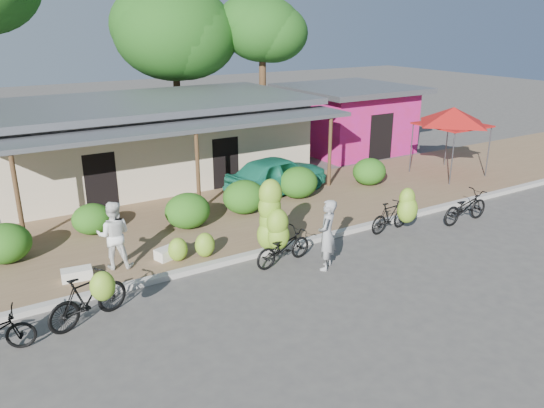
{
  "coord_description": "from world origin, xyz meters",
  "views": [
    {
      "loc": [
        -6.88,
        -9.98,
        6.37
      ],
      "look_at": [
        0.87,
        2.7,
        1.2
      ],
      "focal_mm": 35.0,
      "sensor_mm": 36.0,
      "label": 1
    }
  ],
  "objects_px": {
    "sack_near": "(170,252)",
    "bike_right": "(396,213)",
    "bike_far_right": "(465,207)",
    "tree_near_right": "(258,27)",
    "vendor": "(327,235)",
    "sack_far": "(77,274)",
    "tree_center_right": "(169,30)",
    "bike_left": "(90,297)",
    "red_canopy": "(453,116)",
    "teal_van": "(277,174)",
    "bike_center": "(276,230)",
    "bystander": "(114,235)"
  },
  "relations": [
    {
      "from": "bike_right",
      "to": "sack_near",
      "type": "distance_m",
      "value": 7.02
    },
    {
      "from": "tree_center_right",
      "to": "sack_far",
      "type": "bearing_deg",
      "value": -120.69
    },
    {
      "from": "teal_van",
      "to": "bike_right",
      "type": "bearing_deg",
      "value": -178.82
    },
    {
      "from": "bike_far_right",
      "to": "sack_far",
      "type": "distance_m",
      "value": 12.17
    },
    {
      "from": "tree_near_right",
      "to": "bystander",
      "type": "bearing_deg",
      "value": -133.88
    },
    {
      "from": "vendor",
      "to": "teal_van",
      "type": "height_order",
      "value": "vendor"
    },
    {
      "from": "bike_right",
      "to": "teal_van",
      "type": "height_order",
      "value": "bike_right"
    },
    {
      "from": "tree_center_right",
      "to": "tree_near_right",
      "type": "relative_size",
      "value": 1.08
    },
    {
      "from": "bike_left",
      "to": "red_canopy",
      "type": "bearing_deg",
      "value": -95.01
    },
    {
      "from": "tree_center_right",
      "to": "tree_near_right",
      "type": "xyz_separation_m",
      "value": [
        4.0,
        -2.0,
        0.11
      ]
    },
    {
      "from": "bike_right",
      "to": "teal_van",
      "type": "bearing_deg",
      "value": 7.38
    },
    {
      "from": "bike_left",
      "to": "sack_far",
      "type": "distance_m",
      "value": 2.14
    },
    {
      "from": "tree_near_right",
      "to": "vendor",
      "type": "relative_size",
      "value": 3.9
    },
    {
      "from": "tree_near_right",
      "to": "bike_right",
      "type": "xyz_separation_m",
      "value": [
        -2.8,
        -13.4,
        -5.32
      ]
    },
    {
      "from": "bystander",
      "to": "teal_van",
      "type": "relative_size",
      "value": 0.44
    },
    {
      "from": "sack_far",
      "to": "teal_van",
      "type": "height_order",
      "value": "teal_van"
    },
    {
      "from": "bike_right",
      "to": "sack_near",
      "type": "height_order",
      "value": "bike_right"
    },
    {
      "from": "tree_center_right",
      "to": "bike_center",
      "type": "xyz_separation_m",
      "value": [
        -3.03,
        -15.12,
        -4.99
      ]
    },
    {
      "from": "bike_center",
      "to": "sack_near",
      "type": "distance_m",
      "value": 3.02
    },
    {
      "from": "red_canopy",
      "to": "bike_center",
      "type": "relative_size",
      "value": 1.52
    },
    {
      "from": "bystander",
      "to": "teal_van",
      "type": "xyz_separation_m",
      "value": [
        7.09,
        3.27,
        -0.2
      ]
    },
    {
      "from": "tree_center_right",
      "to": "vendor",
      "type": "height_order",
      "value": "tree_center_right"
    },
    {
      "from": "sack_near",
      "to": "vendor",
      "type": "height_order",
      "value": "vendor"
    },
    {
      "from": "teal_van",
      "to": "red_canopy",
      "type": "bearing_deg",
      "value": -113.41
    },
    {
      "from": "sack_near",
      "to": "red_canopy",
      "type": "bearing_deg",
      "value": 7.74
    },
    {
      "from": "sack_near",
      "to": "bike_right",
      "type": "bearing_deg",
      "value": -14.62
    },
    {
      "from": "tree_near_right",
      "to": "red_canopy",
      "type": "relative_size",
      "value": 2.18
    },
    {
      "from": "tree_center_right",
      "to": "bike_center",
      "type": "distance_m",
      "value": 16.21
    },
    {
      "from": "bike_right",
      "to": "vendor",
      "type": "height_order",
      "value": "vendor"
    },
    {
      "from": "red_canopy",
      "to": "bystander",
      "type": "distance_m",
      "value": 14.82
    },
    {
      "from": "tree_center_right",
      "to": "sack_near",
      "type": "xyz_separation_m",
      "value": [
        -5.58,
        -13.63,
        -5.64
      ]
    },
    {
      "from": "tree_near_right",
      "to": "bike_left",
      "type": "bearing_deg",
      "value": -131.67
    },
    {
      "from": "red_canopy",
      "to": "bystander",
      "type": "bearing_deg",
      "value": -173.61
    },
    {
      "from": "sack_near",
      "to": "bystander",
      "type": "bearing_deg",
      "value": 173.95
    },
    {
      "from": "vendor",
      "to": "tree_center_right",
      "type": "bearing_deg",
      "value": -138.22
    },
    {
      "from": "red_canopy",
      "to": "vendor",
      "type": "bearing_deg",
      "value": -155.66
    },
    {
      "from": "tree_center_right",
      "to": "sack_near",
      "type": "relative_size",
      "value": 9.67
    },
    {
      "from": "bike_center",
      "to": "tree_center_right",
      "type": "bearing_deg",
      "value": -19.5
    },
    {
      "from": "bike_center",
      "to": "vendor",
      "type": "height_order",
      "value": "bike_center"
    },
    {
      "from": "bike_far_right",
      "to": "sack_near",
      "type": "distance_m",
      "value": 9.7
    },
    {
      "from": "sack_near",
      "to": "bike_center",
      "type": "bearing_deg",
      "value": -30.21
    },
    {
      "from": "tree_center_right",
      "to": "sack_far",
      "type": "xyz_separation_m",
      "value": [
        -8.1,
        -13.66,
        -5.65
      ]
    },
    {
      "from": "tree_center_right",
      "to": "red_canopy",
      "type": "distance_m",
      "value": 14.45
    },
    {
      "from": "bike_right",
      "to": "teal_van",
      "type": "distance_m",
      "value": 5.32
    },
    {
      "from": "red_canopy",
      "to": "teal_van",
      "type": "relative_size",
      "value": 0.83
    },
    {
      "from": "bystander",
      "to": "bike_right",
      "type": "bearing_deg",
      "value": -168.94
    },
    {
      "from": "tree_center_right",
      "to": "bike_far_right",
      "type": "relative_size",
      "value": 4.04
    },
    {
      "from": "bike_center",
      "to": "sack_near",
      "type": "bearing_deg",
      "value": 51.63
    },
    {
      "from": "bike_far_right",
      "to": "tree_center_right",
      "type": "bearing_deg",
      "value": 11.96
    },
    {
      "from": "teal_van",
      "to": "sack_far",
      "type": "bearing_deg",
      "value": 101.67
    }
  ]
}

